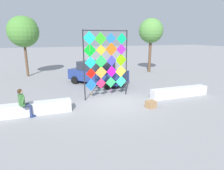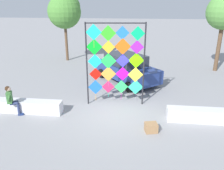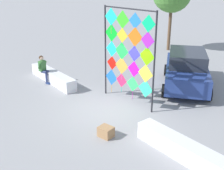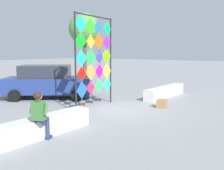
# 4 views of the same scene
# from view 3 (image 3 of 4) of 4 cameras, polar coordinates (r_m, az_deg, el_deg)

# --- Properties ---
(ground) EXTENTS (120.00, 120.00, 0.00)m
(ground) POSITION_cam_3_polar(r_m,az_deg,el_deg) (11.87, -0.83, -4.85)
(ground) COLOR gray
(plaza_ledge_left) EXTENTS (3.87, 0.57, 0.59)m
(plaza_ledge_left) POSITION_cam_3_polar(r_m,az_deg,el_deg) (15.03, -11.88, 1.66)
(plaza_ledge_left) COLOR silver
(plaza_ledge_left) RESTS_ON ground
(plaza_ledge_right) EXTENTS (3.87, 0.57, 0.59)m
(plaza_ledge_right) POSITION_cam_3_polar(r_m,az_deg,el_deg) (8.94, 15.32, -13.10)
(plaza_ledge_right) COLOR silver
(plaza_ledge_right) RESTS_ON ground
(kite_display_rack) EXTENTS (2.81, 0.34, 4.06)m
(kite_display_rack) POSITION_cam_3_polar(r_m,az_deg,el_deg) (11.74, 3.27, 6.83)
(kite_display_rack) COLOR #232328
(kite_display_rack) RESTS_ON ground
(seated_vendor) EXTENTS (0.67, 0.57, 1.43)m
(seated_vendor) POSITION_cam_3_polar(r_m,az_deg,el_deg) (14.88, -13.67, 3.52)
(seated_vendor) COLOR navy
(seated_vendor) RESTS_ON ground
(parked_car) EXTENTS (4.41, 4.76, 1.77)m
(parked_car) POSITION_cam_3_polar(r_m,az_deg,el_deg) (14.44, 14.80, 3.13)
(parked_car) COLOR navy
(parked_car) RESTS_ON ground
(cardboard_box_large) EXTENTS (0.56, 0.50, 0.37)m
(cardboard_box_large) POSITION_cam_3_polar(r_m,az_deg,el_deg) (9.88, -1.24, -9.42)
(cardboard_box_large) COLOR #9E754C
(cardboard_box_large) RESTS_ON ground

